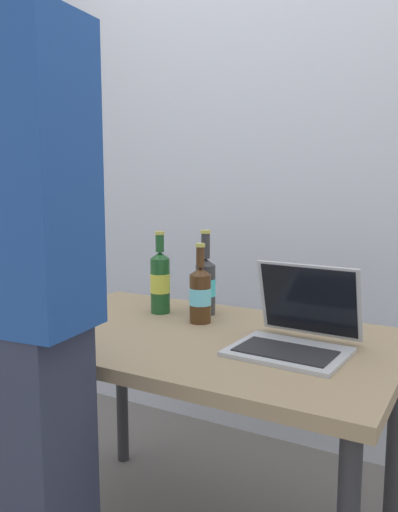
# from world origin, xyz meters

# --- Properties ---
(desk) EXTENTS (1.24, 0.77, 0.74)m
(desk) POSITION_xyz_m (0.00, 0.00, 0.66)
(desk) COLOR #9E8460
(desk) RESTS_ON ground
(laptop) EXTENTS (0.33, 0.33, 0.24)m
(laptop) POSITION_xyz_m (0.32, 0.01, 0.80)
(laptop) COLOR #B7BABC
(laptop) RESTS_ON desk
(beer_bottle_amber) EXTENTS (0.08, 0.08, 0.27)m
(beer_bottle_amber) POSITION_xyz_m (-0.06, 0.12, 0.84)
(beer_bottle_amber) COLOR #472B14
(beer_bottle_amber) RESTS_ON desk
(beer_bottle_green) EXTENTS (0.07, 0.07, 0.31)m
(beer_bottle_green) POSITION_xyz_m (-0.10, 0.23, 0.86)
(beer_bottle_green) COLOR #333333
(beer_bottle_green) RESTS_ON desk
(beer_bottle_dark) EXTENTS (0.07, 0.07, 0.30)m
(beer_bottle_dark) POSITION_xyz_m (-0.25, 0.17, 0.86)
(beer_bottle_dark) COLOR #1E5123
(beer_bottle_dark) RESTS_ON desk
(person_figure) EXTENTS (0.44, 0.30, 1.81)m
(person_figure) POSITION_xyz_m (-0.19, -0.58, 0.92)
(person_figure) COLOR #2D3347
(person_figure) RESTS_ON ground
(coffee_mug) EXTENTS (0.11, 0.08, 0.08)m
(coffee_mug) POSITION_xyz_m (-0.42, -0.18, 0.79)
(coffee_mug) COLOR white
(coffee_mug) RESTS_ON desk
(back_wall) EXTENTS (6.00, 0.10, 2.60)m
(back_wall) POSITION_xyz_m (0.00, 0.88, 1.30)
(back_wall) COLOR silver
(back_wall) RESTS_ON ground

